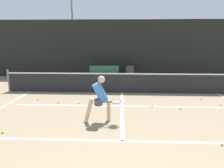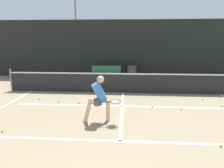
{
  "view_description": "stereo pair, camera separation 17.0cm",
  "coord_description": "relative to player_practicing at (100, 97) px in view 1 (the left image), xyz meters",
  "views": [
    {
      "loc": [
        -0.06,
        -1.28,
        2.52
      ],
      "look_at": [
        -0.37,
        5.62,
        0.95
      ],
      "focal_mm": 32.0,
      "sensor_mm": 36.0,
      "label": 1
    },
    {
      "loc": [
        0.11,
        -1.27,
        2.52
      ],
      "look_at": [
        -0.37,
        5.62,
        0.95
      ],
      "focal_mm": 32.0,
      "sensor_mm": 36.0,
      "label": 2
    }
  ],
  "objects": [
    {
      "name": "court_baseline_near",
      "position": [
        0.68,
        -1.23,
        -0.79
      ],
      "size": [
        11.0,
        0.1,
        0.01
      ],
      "primitive_type": "cube",
      "color": "white",
      "rests_on": "ground"
    },
    {
      "name": "court_service_line",
      "position": [
        0.68,
        1.44,
        -0.79
      ],
      "size": [
        8.25,
        0.1,
        0.01
      ],
      "primitive_type": "cube",
      "color": "white",
      "rests_on": "ground"
    },
    {
      "name": "court_center_mark",
      "position": [
        0.68,
        1.09,
        -0.79
      ],
      "size": [
        0.1,
        4.64,
        0.01
      ],
      "primitive_type": "cube",
      "color": "white",
      "rests_on": "ground"
    },
    {
      "name": "court_sideline_left",
      "position": [
        -3.83,
        1.09,
        -0.79
      ],
      "size": [
        0.1,
        5.64,
        0.01
      ],
      "primitive_type": "cube",
      "color": "white",
      "rests_on": "ground"
    },
    {
      "name": "net",
      "position": [
        0.68,
        3.41,
        -0.28
      ],
      "size": [
        11.09,
        0.09,
        1.07
      ],
      "color": "slate",
      "rests_on": "ground"
    },
    {
      "name": "fence_back",
      "position": [
        0.68,
        7.38,
        1.07
      ],
      "size": [
        24.0,
        0.06,
        3.74
      ],
      "color": "black",
      "rests_on": "ground"
    },
    {
      "name": "player_practicing",
      "position": [
        0.0,
        0.0,
        0.0
      ],
      "size": [
        1.21,
        0.47,
        1.44
      ],
      "rotation": [
        0.0,
        0.0,
        0.24
      ],
      "color": "#DBAD84",
      "rests_on": "ground"
    },
    {
      "name": "tennis_ball_scattered_0",
      "position": [
        -0.51,
        1.71,
        -0.76
      ],
      "size": [
        0.07,
        0.07,
        0.07
      ],
      "primitive_type": "sphere",
      "color": "#D1E033",
      "rests_on": "ground"
    },
    {
      "name": "tennis_ball_scattered_2",
      "position": [
        -1.04,
        1.66,
        -0.76
      ],
      "size": [
        0.07,
        0.07,
        0.07
      ],
      "primitive_type": "sphere",
      "color": "#D1E033",
      "rests_on": "ground"
    },
    {
      "name": "tennis_ball_scattered_3",
      "position": [
        4.47,
        1.66,
        -0.76
      ],
      "size": [
        0.07,
        0.07,
        0.07
      ],
      "primitive_type": "sphere",
      "color": "#D1E033",
      "rests_on": "ground"
    },
    {
      "name": "tennis_ball_scattered_4",
      "position": [
        0.67,
        3.02,
        -0.76
      ],
      "size": [
        0.07,
        0.07,
        0.07
      ],
      "primitive_type": "sphere",
      "color": "#D1E033",
      "rests_on": "ground"
    },
    {
      "name": "tennis_ball_scattered_5",
      "position": [
        -1.89,
        1.73,
        -0.76
      ],
      "size": [
        0.07,
        0.07,
        0.07
      ],
      "primitive_type": "sphere",
      "color": "#D1E033",
      "rests_on": "ground"
    },
    {
      "name": "tennis_ball_scattered_6",
      "position": [
        2.83,
        1.21,
        -0.76
      ],
      "size": [
        0.07,
        0.07,
        0.07
      ],
      "primitive_type": "sphere",
      "color": "#D1E033",
      "rests_on": "ground"
    },
    {
      "name": "tennis_ball_scattered_7",
      "position": [
        -2.59,
        -0.94,
        -0.76
      ],
      "size": [
        0.07,
        0.07,
        0.07
      ],
      "primitive_type": "sphere",
      "color": "#D1E033",
      "rests_on": "ground"
    },
    {
      "name": "tennis_ball_scattered_8",
      "position": [
        -2.86,
        2.09,
        -0.76
      ],
      "size": [
        0.07,
        0.07,
        0.07
      ],
      "primitive_type": "sphere",
      "color": "#D1E033",
      "rests_on": "ground"
    },
    {
      "name": "tennis_ball_scattered_9",
      "position": [
        1.81,
        1.38,
        -0.76
      ],
      "size": [
        0.07,
        0.07,
        0.07
      ],
      "primitive_type": "sphere",
      "color": "#D1E033",
      "rests_on": "ground"
    },
    {
      "name": "tennis_ball_scattered_10",
      "position": [
        4.04,
        2.46,
        -0.76
      ],
      "size": [
        0.07,
        0.07,
        0.07
      ],
      "primitive_type": "sphere",
      "color": "#D1E033",
      "rests_on": "ground"
    },
    {
      "name": "tennis_ball_scattered_11",
      "position": [
        3.09,
        -1.33,
        -0.76
      ],
      "size": [
        0.07,
        0.07,
        0.07
      ],
      "primitive_type": "sphere",
      "color": "#D1E033",
      "rests_on": "ground"
    },
    {
      "name": "courtside_bench",
      "position": [
        -0.43,
        6.5,
        -0.32
      ],
      "size": [
        1.84,
        0.43,
        0.86
      ],
      "rotation": [
        0.0,
        0.0,
        0.03
      ],
      "color": "#33724C",
      "rests_on": "ground"
    },
    {
      "name": "trash_bin",
      "position": [
        1.19,
        6.68,
        -0.33
      ],
      "size": [
        0.58,
        0.58,
        0.93
      ],
      "color": "#3F3F42",
      "rests_on": "ground"
    },
    {
      "name": "parked_car",
      "position": [
        1.38,
        11.0,
        -0.21
      ],
      "size": [
        1.7,
        4.38,
        1.37
      ],
      "color": "#B7B7BC",
      "rests_on": "ground"
    },
    {
      "name": "floodlight_mast",
      "position": [
        -4.17,
        14.33,
        4.43
      ],
      "size": [
        1.1,
        0.24,
        8.18
      ],
      "color": "slate",
      "rests_on": "ground"
    },
    {
      "name": "tree_west",
      "position": [
        7.38,
        16.51,
        2.31
      ],
      "size": [
        3.07,
        3.07,
        3.59
      ],
      "color": "brown",
      "rests_on": "ground"
    },
    {
      "name": "building_far",
      "position": [
        0.68,
        23.51,
        1.74
      ],
      "size": [
        36.0,
        2.4,
        5.07
      ],
      "primitive_type": "cube",
      "color": "gray",
      "rests_on": "ground"
    }
  ]
}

